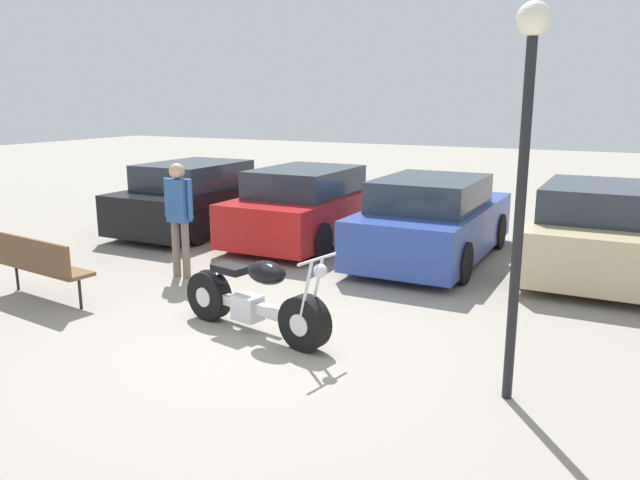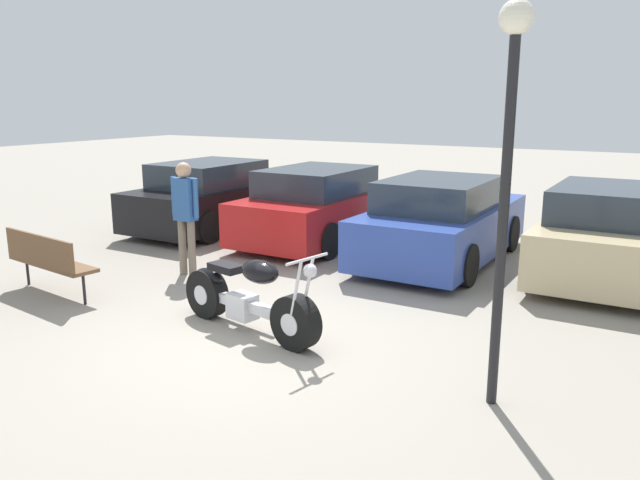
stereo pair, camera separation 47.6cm
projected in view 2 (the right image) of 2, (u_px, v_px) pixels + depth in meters
The scene contains 9 objects.
ground_plane at pixel (248, 342), 7.09m from camera, with size 60.00×60.00×0.00m, color gray.
motorcycle at pixel (247, 298), 7.34m from camera, with size 2.17×0.86×1.07m.
parked_car_black at pixel (215, 197), 13.20m from camera, with size 1.87×4.10×1.43m.
parked_car_red at pixel (321, 207), 12.04m from camera, with size 1.87×4.10×1.43m.
parked_car_blue at pixel (442, 222), 10.50m from camera, with size 1.87×4.10×1.43m.
parked_car_champagne at pixel (609, 234), 9.60m from camera, with size 1.87×4.10×1.43m.
park_bench at pixel (47, 258), 8.65m from camera, with size 1.72×0.61×0.89m.
lamp_post at pixel (509, 134), 5.15m from camera, with size 0.28×0.28×3.48m.
person_standing at pixel (185, 209), 9.56m from camera, with size 0.52×0.24×1.77m.
Camera 2 is at (4.09, -5.32, 2.71)m, focal length 35.00 mm.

